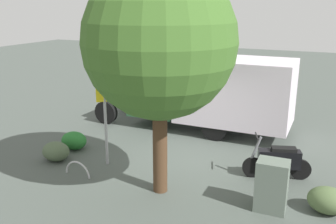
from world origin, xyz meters
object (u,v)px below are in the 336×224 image
object	(u,v)px
motorcycle	(278,160)
utility_cabinet	(272,186)
street_tree	(159,43)
stop_sign	(104,95)
bike_rack_hoop	(78,175)
box_truck_near	(208,89)

from	to	relation	value
motorcycle	utility_cabinet	bearing A→B (deg)	75.21
utility_cabinet	street_tree	bearing A→B (deg)	4.64
street_tree	stop_sign	bearing A→B (deg)	-20.77
street_tree	utility_cabinet	xyz separation A→B (m)	(-2.68, -0.22, -3.08)
bike_rack_hoop	street_tree	bearing A→B (deg)	-175.78
utility_cabinet	box_truck_near	bearing A→B (deg)	-56.78
utility_cabinet	bike_rack_hoop	bearing A→B (deg)	4.44
stop_sign	bike_rack_hoop	bearing A→B (deg)	72.05
stop_sign	utility_cabinet	xyz separation A→B (m)	(-4.79, 0.58, -1.49)
street_tree	bike_rack_hoop	xyz separation A→B (m)	(2.43, 0.18, -3.69)
motorcycle	stop_sign	xyz separation A→B (m)	(4.69, 1.13, 1.58)
utility_cabinet	motorcycle	bearing A→B (deg)	-86.62
utility_cabinet	stop_sign	bearing A→B (deg)	-6.95
box_truck_near	bike_rack_hoop	bearing A→B (deg)	69.44
stop_sign	street_tree	xyz separation A→B (m)	(-2.11, 0.80, 1.59)
box_truck_near	street_tree	bearing A→B (deg)	95.48
motorcycle	stop_sign	distance (m)	5.08
utility_cabinet	bike_rack_hoop	world-z (taller)	utility_cabinet
stop_sign	bike_rack_hoop	distance (m)	2.34
stop_sign	bike_rack_hoop	size ratio (longest dim) A/B	3.70
utility_cabinet	bike_rack_hoop	distance (m)	5.16
motorcycle	stop_sign	world-z (taller)	stop_sign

